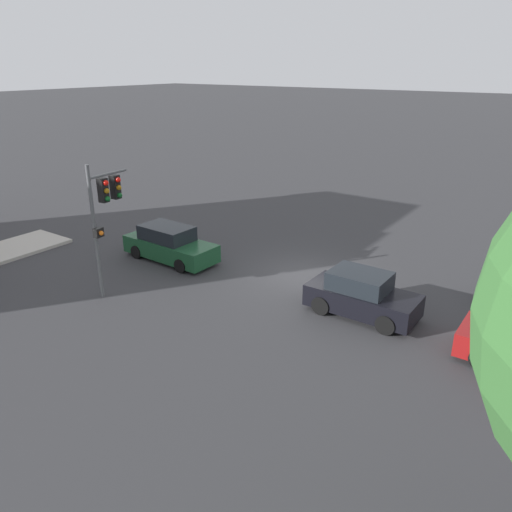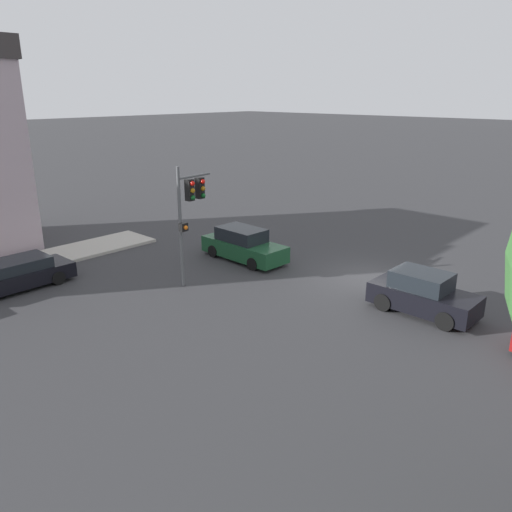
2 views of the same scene
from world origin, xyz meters
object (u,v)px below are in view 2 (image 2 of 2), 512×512
Objects in this scene: crossing_car_2 at (423,294)px; parked_car_0 at (16,275)px; crossing_car_0 at (243,245)px; traffic_signal at (190,203)px.

crossing_car_2 is 16.72m from parked_car_0.
crossing_car_0 reaches higher than parked_car_0.
traffic_signal reaches higher than parked_car_0.
traffic_signal is at bearing -79.19° from crossing_car_0.
traffic_signal is 1.31× the size of crossing_car_2.
traffic_signal is 4.79m from crossing_car_0.
crossing_car_0 is at bearing 154.37° from parked_car_0.
traffic_signal is 10.02m from crossing_car_2.
crossing_car_2 is (-9.44, -0.00, 0.02)m from crossing_car_0.
crossing_car_2 reaches higher than parked_car_0.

